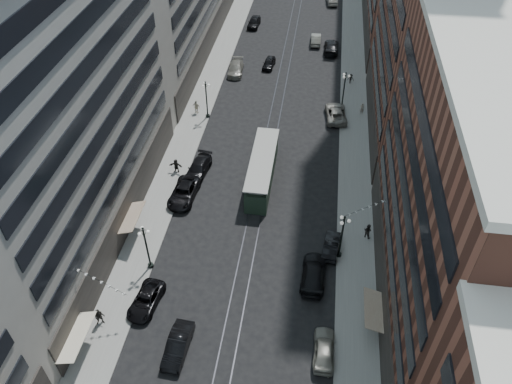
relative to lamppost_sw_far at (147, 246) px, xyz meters
The scene contains 32 objects.
ground 33.44m from the lamppost_sw_far, 73.96° to the left, with size 220.00×220.00×0.00m, color black.
sidewalk_west 42.15m from the lamppost_sw_far, 92.45° to the left, with size 4.00×180.00×0.15m, color gray.
sidewalk_east 46.70m from the lamppost_sw_far, 64.31° to the left, with size 4.00×180.00×0.15m, color gray.
rail_west 42.96m from the lamppost_sw_far, 78.56° to the left, with size 0.12×180.00×0.02m, color #2D2D33.
rail_east 43.26m from the lamppost_sw_far, 76.74° to the left, with size 0.12×180.00×0.02m, color #2D2D33.
building_west_mid 14.31m from the lamppost_sw_far, 147.34° to the left, with size 8.00×36.00×28.00m, color #9D978B.
building_east_mid 27.67m from the lamppost_sw_far, ahead, with size 8.00×30.00×24.00m, color brown.
lamppost_sw_far is the anchor object (origin of this frame).
lamppost_sw_mid 27.00m from the lamppost_sw_far, 90.00° to the left, with size 1.03×1.14×5.52m.
lamppost_se_far 18.83m from the lamppost_sw_far, 12.26° to the left, with size 1.03×1.14×5.52m.
lamppost_se_mid 36.91m from the lamppost_sw_far, 60.10° to the left, with size 1.03×1.14×5.52m.
streetcar 17.43m from the lamppost_sw_far, 58.00° to the left, with size 2.67×12.09×3.34m.
car_2 5.09m from the lamppost_sw_far, 77.95° to the right, with size 2.22×4.81×1.34m, color black.
car_4 18.88m from the lamppost_sw_far, 22.47° to the right, with size 1.81×4.50×1.53m, color gray.
car_5 10.17m from the lamppost_sw_far, 59.47° to the right, with size 1.67×4.79×1.58m, color black.
pedestrian_2 7.60m from the lamppost_sw_far, 109.20° to the right, with size 0.92×0.50×1.88m, color black.
pedestrian_4 21.60m from the lamppost_sw_far, 10.20° to the right, with size 1.07×0.49×1.83m, color #BDB69D.
car_7 10.67m from the lamppost_sw_far, 85.60° to the left, with size 2.65×5.75×1.60m, color black.
car_8 40.22m from the lamppost_sw_far, 87.55° to the left, with size 2.21×5.43×1.58m, color slate.
car_9 57.98m from the lamppost_sw_far, 87.94° to the left, with size 1.95×4.84×1.65m, color black.
car_10 18.38m from the lamppost_sw_far, 15.03° to the left, with size 1.48×4.26×1.40m, color black.
car_11 34.28m from the lamppost_sw_far, 59.08° to the left, with size 2.68×5.81×1.62m, color gray.
car_12 52.38m from the lamppost_sw_far, 71.72° to the left, with size 2.39×5.88×1.71m, color black.
car_13 43.37m from the lamppost_sw_far, 81.15° to the left, with size 1.64×4.07×1.39m, color black.
car_14 54.12m from the lamppost_sw_far, 75.32° to the left, with size 1.64×4.70×1.55m, color slate.
pedestrian_5 14.96m from the lamppost_sw_far, 94.75° to the left, with size 1.64×0.47×1.77m, color black.
pedestrian_6 27.89m from the lamppost_sw_far, 93.56° to the left, with size 1.13×0.52×1.93m, color #ABA38D.
pedestrian_7 22.48m from the lamppost_sw_far, 18.21° to the left, with size 0.87×0.48×1.79m, color black.
pedestrian_8 37.37m from the lamppost_sw_far, 55.50° to the left, with size 0.62×0.41×1.70m, color #9F9483.
pedestrian_9 43.77m from the lamppost_sw_far, 63.36° to the left, with size 0.98×0.40×1.51m, color black.
car_extra_0 16.18m from the lamppost_sw_far, ahead, with size 2.32×5.70×1.65m, color black.
car_extra_1 15.21m from the lamppost_sw_far, 84.53° to the left, with size 2.17×5.34×1.55m, color black.
Camera 1 is at (5.52, -2.12, 38.56)m, focal length 35.00 mm.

